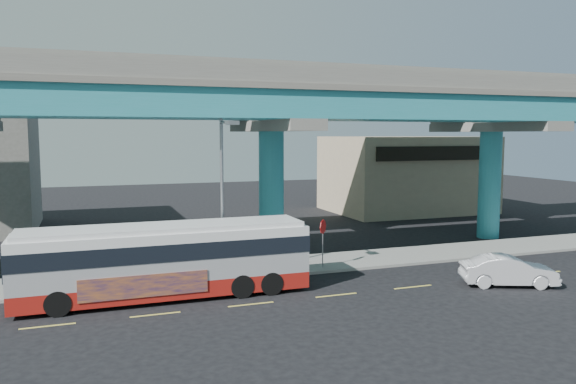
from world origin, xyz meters
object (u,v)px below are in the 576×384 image
object	(u,v)px
transit_bus	(166,258)
sedan	(508,271)
street_lamp	(225,176)
stop_sign	(323,233)

from	to	relation	value
transit_bus	sedan	size ratio (longest dim) A/B	2.73
street_lamp	stop_sign	bearing A→B (deg)	7.74
transit_bus	sedan	distance (m)	16.11
street_lamp	stop_sign	world-z (taller)	street_lamp
transit_bus	stop_sign	world-z (taller)	transit_bus
stop_sign	street_lamp	bearing A→B (deg)	166.97
transit_bus	stop_sign	size ratio (longest dim) A/B	4.91
sedan	stop_sign	xyz separation A→B (m)	(-7.15, 5.82, 1.30)
transit_bus	stop_sign	distance (m)	8.79
street_lamp	transit_bus	bearing A→B (deg)	-154.54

